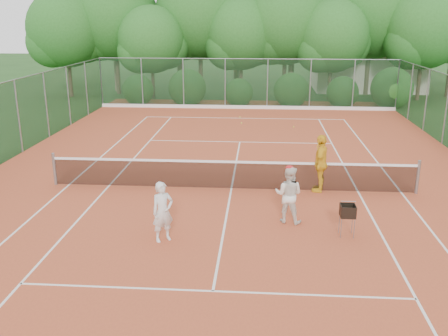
# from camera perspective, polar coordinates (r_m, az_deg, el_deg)

# --- Properties ---
(ground) EXTENTS (120.00, 120.00, 0.00)m
(ground) POSITION_cam_1_polar(r_m,az_deg,el_deg) (16.43, 0.85, -2.46)
(ground) COLOR #1E4117
(ground) RESTS_ON ground
(clay_court) EXTENTS (18.00, 36.00, 0.02)m
(clay_court) POSITION_cam_1_polar(r_m,az_deg,el_deg) (16.43, 0.85, -2.43)
(clay_court) COLOR #B64D2A
(clay_court) RESTS_ON ground
(club_building) EXTENTS (8.00, 5.00, 3.00)m
(club_building) POSITION_cam_1_polar(r_m,az_deg,el_deg) (40.48, 16.04, 10.71)
(club_building) COLOR beige
(club_building) RESTS_ON ground
(tennis_net) EXTENTS (11.97, 0.10, 1.10)m
(tennis_net) POSITION_cam_1_polar(r_m,az_deg,el_deg) (16.26, 0.86, -0.69)
(tennis_net) COLOR gray
(tennis_net) RESTS_ON clay_court
(player_white) EXTENTS (0.68, 0.63, 1.55)m
(player_white) POSITION_cam_1_polar(r_m,az_deg,el_deg) (12.57, -7.01, -4.99)
(player_white) COLOR silver
(player_white) RESTS_ON clay_court
(player_center_grp) EXTENTS (0.91, 0.80, 1.62)m
(player_center_grp) POSITION_cam_1_polar(r_m,az_deg,el_deg) (13.69, 7.39, -3.00)
(player_center_grp) COLOR silver
(player_center_grp) RESTS_ON clay_court
(player_yellow) EXTENTS (0.71, 1.18, 1.88)m
(player_yellow) POSITION_cam_1_polar(r_m,az_deg,el_deg) (16.25, 10.99, 0.54)
(player_yellow) COLOR yellow
(player_yellow) RESTS_ON clay_court
(ball_hopper) EXTENTS (0.37, 0.37, 0.85)m
(ball_hopper) POSITION_cam_1_polar(r_m,az_deg,el_deg) (13.15, 13.96, -4.85)
(ball_hopper) COLOR gray
(ball_hopper) RESTS_ON clay_court
(stray_ball_a) EXTENTS (0.07, 0.07, 0.07)m
(stray_ball_a) POSITION_cam_1_polar(r_m,az_deg,el_deg) (28.08, 1.84, 5.85)
(stray_ball_a) COLOR #BCDD33
(stray_ball_a) RESTS_ON clay_court
(stray_ball_b) EXTENTS (0.07, 0.07, 0.07)m
(stray_ball_b) POSITION_cam_1_polar(r_m,az_deg,el_deg) (26.46, 2.00, 5.16)
(stray_ball_b) COLOR #C2E635
(stray_ball_b) RESTS_ON clay_court
(stray_ball_c) EXTENTS (0.07, 0.07, 0.07)m
(stray_ball_c) POSITION_cam_1_polar(r_m,az_deg,el_deg) (25.76, 7.97, 4.68)
(stray_ball_c) COLOR yellow
(stray_ball_c) RESTS_ON clay_court
(court_markings) EXTENTS (11.03, 23.83, 0.01)m
(court_markings) POSITION_cam_1_polar(r_m,az_deg,el_deg) (16.42, 0.85, -2.39)
(court_markings) COLOR white
(court_markings) RESTS_ON clay_court
(fence_back) EXTENTS (18.07, 0.07, 3.00)m
(fence_back) POSITION_cam_1_polar(r_m,az_deg,el_deg) (30.74, 2.56, 9.58)
(fence_back) COLOR #19381E
(fence_back) RESTS_ON clay_court
(tropical_treeline) EXTENTS (32.10, 8.49, 15.03)m
(tropical_treeline) POSITION_cam_1_polar(r_m,az_deg,el_deg) (35.69, 5.30, 16.34)
(tropical_treeline) COLOR brown
(tropical_treeline) RESTS_ON ground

